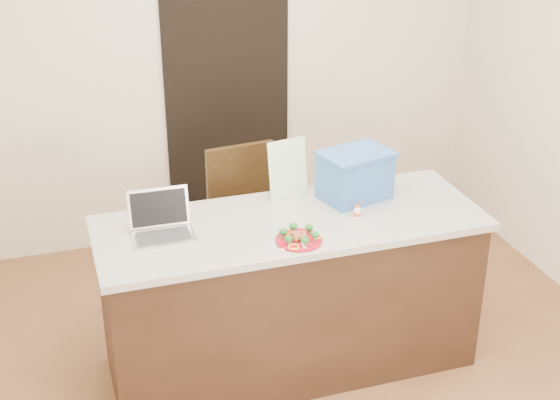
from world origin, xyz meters
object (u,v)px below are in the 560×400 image
object	(u,v)px
island	(290,294)
blue_box	(355,175)
yogurt_bottle	(357,213)
laptop	(161,222)
napkin	(294,242)
plate	(299,240)
chair	(246,216)

from	to	relation	value
island	blue_box	xyz separation A→B (m)	(0.42, 0.15, 0.60)
yogurt_bottle	laptop	distance (m)	1.02
laptop	yogurt_bottle	bearing A→B (deg)	-6.91
napkin	blue_box	world-z (taller)	blue_box
island	blue_box	world-z (taller)	blue_box
yogurt_bottle	blue_box	distance (m)	0.27
plate	chair	bearing A→B (deg)	89.89
plate	laptop	distance (m)	0.70
blue_box	laptop	bearing A→B (deg)	169.83
yogurt_bottle	blue_box	bearing A→B (deg)	70.83
yogurt_bottle	laptop	xyz separation A→B (m)	(-1.01, 0.15, 0.03)
laptop	napkin	bearing A→B (deg)	-25.22
plate	yogurt_bottle	size ratio (longest dim) A/B	3.03
blue_box	island	bearing A→B (deg)	-174.95
island	chair	world-z (taller)	chair
plate	blue_box	xyz separation A→B (m)	(0.46, 0.39, 0.13)
napkin	yogurt_bottle	bearing A→B (deg)	21.33
napkin	blue_box	distance (m)	0.64
island	blue_box	size ratio (longest dim) A/B	4.71
yogurt_bottle	laptop	bearing A→B (deg)	171.64
laptop	chair	world-z (taller)	laptop
island	plate	world-z (taller)	plate
island	napkin	world-z (taller)	napkin
yogurt_bottle	laptop	size ratio (longest dim) A/B	0.25
blue_box	chair	distance (m)	0.92
napkin	chair	distance (m)	1.09
napkin	blue_box	xyz separation A→B (m)	(0.49, 0.40, 0.14)
yogurt_bottle	plate	bearing A→B (deg)	-158.22
yogurt_bottle	chair	distance (m)	1.02
chair	yogurt_bottle	bearing A→B (deg)	-72.36
island	yogurt_bottle	world-z (taller)	yogurt_bottle
yogurt_bottle	chair	xyz separation A→B (m)	(-0.38, 0.87, -0.38)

